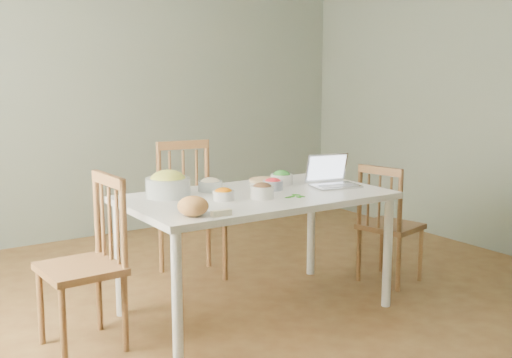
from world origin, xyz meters
TOP-DOWN VIEW (x-y plane):
  - floor at (0.00, 0.00)m, footprint 5.00×5.00m
  - wall_back at (0.00, 2.50)m, footprint 5.00×0.00m
  - wall_right at (2.50, 0.00)m, footprint 0.00×5.00m
  - dining_table at (-0.02, 0.04)m, footprint 1.69×0.95m
  - chair_far at (-0.04, 0.91)m, footprint 0.52×0.51m
  - chair_left at (-1.18, 0.11)m, footprint 0.44×0.46m
  - chair_right at (1.16, -0.00)m, footprint 0.46×0.48m
  - bread_boule at (-0.65, -0.28)m, footprint 0.22×0.22m
  - butter_stick at (-0.52, -0.36)m, footprint 0.12×0.04m
  - bowl_squash at (-0.53, 0.28)m, footprint 0.35×0.35m
  - bowl_carrot at (-0.29, -0.00)m, footprint 0.15×0.15m
  - bowl_onion at (-0.22, 0.30)m, footprint 0.21×0.21m
  - bowl_mushroom at (-0.06, -0.09)m, footprint 0.18×0.18m
  - bowl_redpep at (0.15, 0.10)m, footprint 0.17×0.17m
  - bowl_broccoli at (0.32, 0.23)m, footprint 0.19×0.19m
  - flatbread at (0.28, 0.40)m, footprint 0.23×0.23m
  - basil_bunch at (0.13, -0.16)m, footprint 0.17×0.17m
  - laptop at (0.57, -0.04)m, footprint 0.36×0.33m

SIDE VIEW (x-z plane):
  - floor at x=0.00m, z-range 0.00..0.00m
  - dining_table at x=-0.02m, z-range 0.00..0.79m
  - chair_right at x=1.16m, z-range 0.00..0.90m
  - chair_left at x=-1.18m, z-range 0.00..1.00m
  - chair_far at x=-0.04m, z-range 0.00..1.04m
  - basil_bunch at x=0.13m, z-range 0.79..0.81m
  - flatbread at x=0.28m, z-range 0.79..0.81m
  - butter_stick at x=-0.52m, z-range 0.79..0.82m
  - bowl_carrot at x=-0.29m, z-range 0.79..0.87m
  - bowl_redpep at x=0.15m, z-range 0.79..0.87m
  - bowl_onion at x=-0.22m, z-range 0.79..0.88m
  - bowl_broccoli at x=0.32m, z-range 0.79..0.89m
  - bowl_mushroom at x=-0.06m, z-range 0.79..0.89m
  - bread_boule at x=-0.65m, z-range 0.79..0.91m
  - bowl_squash at x=-0.53m, z-range 0.79..0.96m
  - laptop at x=0.57m, z-range 0.79..1.01m
  - wall_back at x=0.00m, z-range 0.00..2.70m
  - wall_right at x=2.50m, z-range 0.00..2.70m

